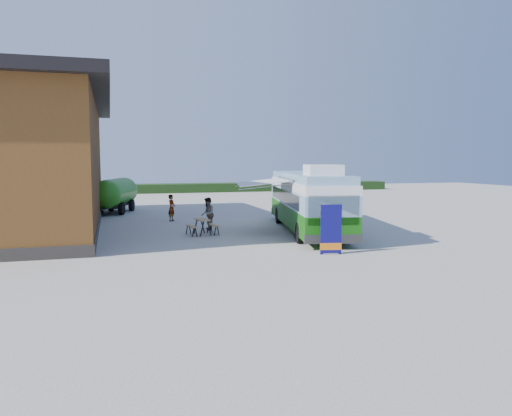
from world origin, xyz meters
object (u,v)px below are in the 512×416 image
object	(u,v)px
picnic_table	(202,223)
person_b	(208,214)
banner	(331,234)
slurry_tanker	(116,193)
bus	(308,199)
person_a	(172,208)

from	to	relation	value
picnic_table	person_b	world-z (taller)	person_b
banner	slurry_tanker	bearing A→B (deg)	124.56
bus	picnic_table	xyz separation A→B (m)	(-5.61, 0.28, -1.11)
banner	slurry_tanker	world-z (taller)	slurry_tanker
person_a	person_b	size ratio (longest dim) A/B	0.93
banner	person_a	xyz separation A→B (m)	(-4.85, 12.78, 0.00)
banner	bus	bearing A→B (deg)	87.29
banner	person_a	distance (m)	13.66
bus	picnic_table	size ratio (longest dim) A/B	7.53
slurry_tanker	person_b	bearing A→B (deg)	-49.33
picnic_table	person_b	distance (m)	1.69
person_a	slurry_tanker	xyz separation A→B (m)	(-3.25, 5.98, 0.59)
bus	person_b	size ratio (longest dim) A/B	6.70
banner	picnic_table	bearing A→B (deg)	132.56
bus	banner	size ratio (longest dim) A/B	5.90
bus	banner	distance (m)	6.59
banner	person_b	distance (m)	8.89
person_b	bus	bearing A→B (deg)	79.13
bus	picnic_table	bearing A→B (deg)	-171.67
bus	slurry_tanker	distance (m)	15.74
person_a	person_b	xyz separation A→B (m)	(1.39, -4.59, 0.06)
person_b	slurry_tanker	world-z (taller)	slurry_tanker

